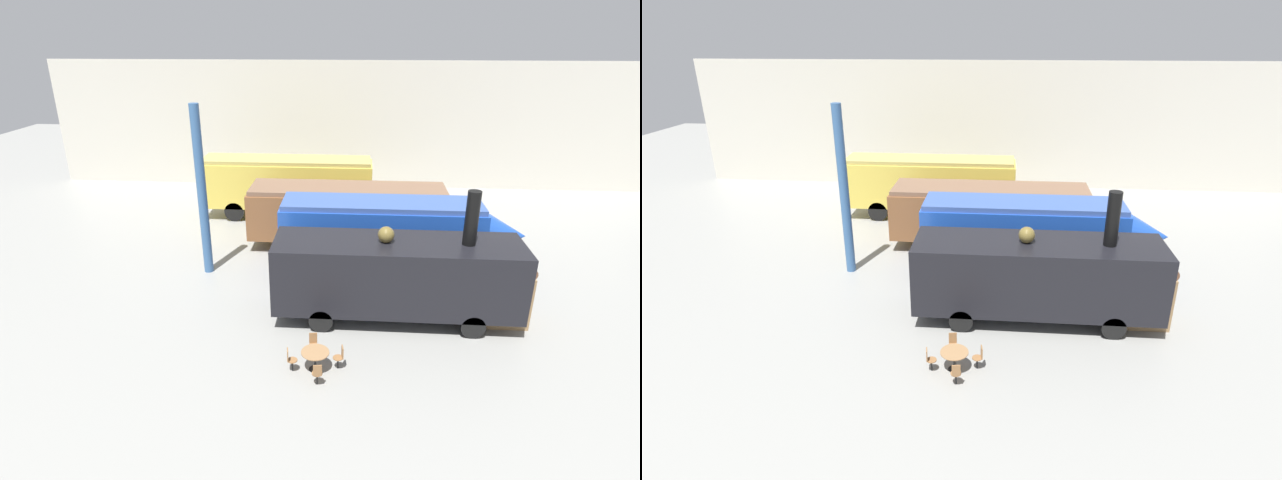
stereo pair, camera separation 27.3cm
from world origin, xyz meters
TOP-DOWN VIEW (x-y plane):
  - ground_plane at (0.00, 0.00)m, footprint 80.00×80.00m
  - backdrop_wall at (0.00, 15.69)m, footprint 44.00×0.15m
  - passenger_coach_vintage at (-3.76, 8.61)m, footprint 10.43×2.51m
  - passenger_coach_wooden at (0.10, 4.17)m, footprint 10.40×2.87m
  - streamlined_locomotive at (2.55, 0.84)m, footprint 11.28×2.47m
  - steam_locomotive at (2.24, -3.13)m, footprint 9.68×2.73m
  - cafe_table_near at (-0.70, -6.80)m, footprint 0.98×0.98m
  - cafe_chair_0 at (-0.56, -7.65)m, footprint 0.36×0.37m
  - cafe_chair_1 at (0.15, -6.66)m, footprint 0.37×0.36m
  - cafe_chair_2 at (-0.83, -5.95)m, footprint 0.36×0.37m
  - cafe_chair_3 at (-1.55, -6.94)m, footprint 0.37×0.36m
  - visitor_person at (-0.30, -1.22)m, footprint 0.34×0.34m
  - ticket_kiosk at (6.53, -2.88)m, footprint 2.34×2.34m
  - support_pillar at (-6.53, 0.50)m, footprint 0.44×0.44m

SIDE VIEW (x-z plane):
  - ground_plane at x=0.00m, z-range 0.00..0.00m
  - cafe_chair_0 at x=-0.56m, z-range 0.07..0.94m
  - cafe_chair_1 at x=0.15m, z-range 0.07..0.94m
  - cafe_chair_2 at x=-0.83m, z-range 0.07..0.94m
  - cafe_chair_3 at x=-1.55m, z-range 0.07..0.94m
  - cafe_table_near at x=-0.70m, z-range 0.23..0.96m
  - visitor_person at x=-0.30m, z-range 0.07..1.72m
  - ticket_kiosk at x=6.53m, z-range 0.17..3.17m
  - passenger_coach_wooden at x=0.10m, z-range 0.31..3.64m
  - steam_locomotive at x=2.24m, z-range -0.74..4.72m
  - passenger_coach_vintage at x=-3.76m, z-range 0.36..4.08m
  - streamlined_locomotive at x=2.55m, z-range 0.39..4.08m
  - support_pillar at x=-6.53m, z-range 0.00..8.00m
  - backdrop_wall at x=0.00m, z-range 0.00..9.00m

